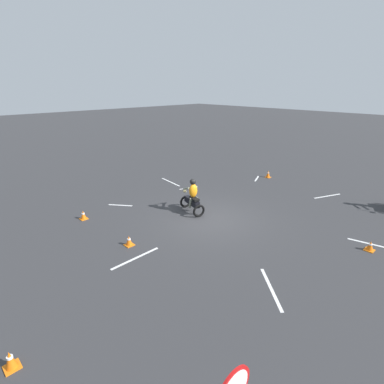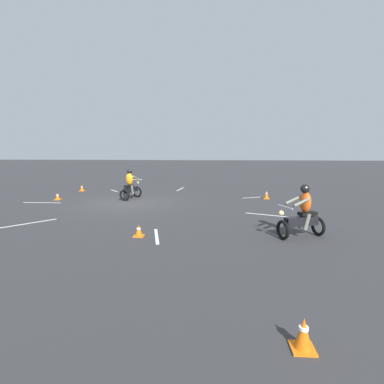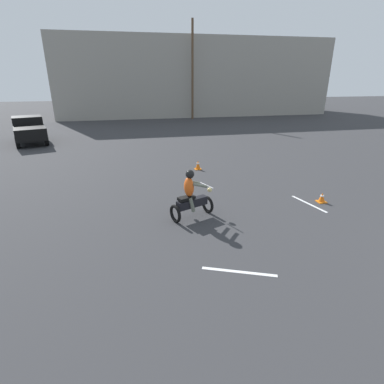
{
  "view_description": "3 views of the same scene",
  "coord_description": "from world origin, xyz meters",
  "px_view_note": "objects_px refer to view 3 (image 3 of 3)",
  "views": [
    {
      "loc": [
        9.1,
        8.2,
        5.69
      ],
      "look_at": [
        0.07,
        -1.13,
        1.0
      ],
      "focal_mm": 28.0,
      "sensor_mm": 36.0,
      "label": 1
    },
    {
      "loc": [
        -4.48,
        14.76,
        2.7
      ],
      "look_at": [
        -3.54,
        2.24,
        0.9
      ],
      "focal_mm": 28.0,
      "sensor_mm": 36.0,
      "label": 2
    },
    {
      "loc": [
        -9.02,
        -3.21,
        4.4
      ],
      "look_at": [
        -7.14,
        5.61,
        0.9
      ],
      "focal_mm": 28.0,
      "sensor_mm": 36.0,
      "label": 3
    }
  ],
  "objects_px": {
    "motorcycle_rider_background": "(191,197)",
    "traffic_cone_far_center": "(198,165)",
    "utility_pole_far": "(192,71)",
    "pickup_truck": "(29,129)",
    "traffic_cone_near_left": "(322,198)"
  },
  "relations": [
    {
      "from": "motorcycle_rider_background",
      "to": "traffic_cone_near_left",
      "type": "relative_size",
      "value": 4.51
    },
    {
      "from": "pickup_truck",
      "to": "utility_pole_far",
      "type": "bearing_deg",
      "value": 18.2
    },
    {
      "from": "motorcycle_rider_background",
      "to": "pickup_truck",
      "type": "distance_m",
      "value": 16.55
    },
    {
      "from": "motorcycle_rider_background",
      "to": "utility_pole_far",
      "type": "bearing_deg",
      "value": 145.01
    },
    {
      "from": "utility_pole_far",
      "to": "pickup_truck",
      "type": "bearing_deg",
      "value": -144.04
    },
    {
      "from": "pickup_truck",
      "to": "utility_pole_far",
      "type": "height_order",
      "value": "utility_pole_far"
    },
    {
      "from": "traffic_cone_near_left",
      "to": "motorcycle_rider_background",
      "type": "bearing_deg",
      "value": -177.07
    },
    {
      "from": "utility_pole_far",
      "to": "traffic_cone_far_center",
      "type": "bearing_deg",
      "value": -101.28
    },
    {
      "from": "pickup_truck",
      "to": "traffic_cone_near_left",
      "type": "relative_size",
      "value": 12.29
    },
    {
      "from": "motorcycle_rider_background",
      "to": "traffic_cone_far_center",
      "type": "relative_size",
      "value": 3.61
    },
    {
      "from": "pickup_truck",
      "to": "traffic_cone_near_left",
      "type": "xyz_separation_m",
      "value": [
        13.62,
        -13.89,
        -0.75
      ]
    },
    {
      "from": "pickup_truck",
      "to": "traffic_cone_far_center",
      "type": "xyz_separation_m",
      "value": [
        10.06,
        -8.81,
        -0.7
      ]
    },
    {
      "from": "traffic_cone_far_center",
      "to": "utility_pole_far",
      "type": "xyz_separation_m",
      "value": [
        3.76,
        18.84,
        4.66
      ]
    },
    {
      "from": "pickup_truck",
      "to": "utility_pole_far",
      "type": "xyz_separation_m",
      "value": [
        13.82,
        10.03,
        3.96
      ]
    },
    {
      "from": "pickup_truck",
      "to": "traffic_cone_near_left",
      "type": "distance_m",
      "value": 19.47
    }
  ]
}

